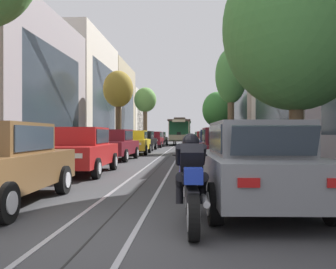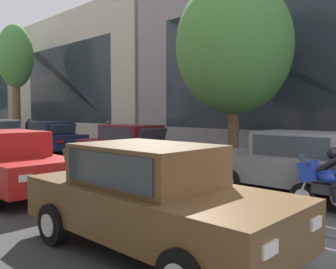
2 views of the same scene
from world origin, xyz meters
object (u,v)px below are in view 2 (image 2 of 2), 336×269
Objects in this scene: parked_car_red_second_left at (8,162)px; street_tree_kerb_right_near at (234,47)px; parked_car_maroon_second_right at (129,146)px; street_tree_kerb_right_second at (15,59)px; parked_car_white_fourth_right at (1,132)px; pedestrian_on_left_pavement at (108,134)px; pedestrian_on_right_pavement at (29,128)px; parked_car_brown_near_left at (152,197)px; parked_car_grey_near_right at (297,163)px; parked_car_navy_mid_right at (51,137)px.

parked_car_red_second_left is 0.68× the size of street_tree_kerb_right_near.
street_tree_kerb_right_second is at bearing 82.62° from parked_car_maroon_second_right.
parked_car_white_fourth_right is (5.16, 14.38, 0.00)m from parked_car_red_second_left.
pedestrian_on_right_pavement is (0.19, 10.20, -0.01)m from pedestrian_on_left_pavement.
parked_car_brown_near_left is 5.35m from parked_car_red_second_left.
parked_car_white_fourth_right is at bearing 94.86° from street_tree_kerb_right_near.
parked_car_white_fourth_right is at bearing -138.29° from pedestrian_on_right_pavement.
street_tree_kerb_right_second is at bearing 89.02° from street_tree_kerb_right_near.
pedestrian_on_right_pavement is at bearing 35.76° from street_tree_kerb_right_second.
pedestrian_on_left_pavement is (3.01, 12.07, 0.09)m from parked_car_grey_near_right.
pedestrian_on_left_pavement is (7.95, 6.83, 0.09)m from parked_car_red_second_left.
parked_car_maroon_second_right is at bearing 53.61° from parked_car_brown_near_left.
parked_car_red_second_left is at bearing 90.37° from parked_car_brown_near_left.
pedestrian_on_right_pavement is (1.25, 0.90, -4.83)m from street_tree_kerb_right_second.
parked_car_brown_near_left is 0.68× the size of street_tree_kerb_right_near.
parked_car_maroon_second_right is 6.25m from parked_car_navy_mid_right.
parked_car_brown_near_left is 23.79m from pedestrian_on_right_pavement.
pedestrian_on_left_pavement reaches higher than parked_car_red_second_left.
parked_car_brown_near_left is 1.01× the size of parked_car_white_fourth_right.
parked_car_navy_mid_right and parked_car_white_fourth_right have the same top height.
street_tree_kerb_right_near is 9.71m from pedestrian_on_left_pavement.
pedestrian_on_left_pavement is at bearing 81.33° from street_tree_kerb_right_near.
parked_car_maroon_second_right reaches higher than pedestrian_on_right_pavement.
parked_car_red_second_left is 18.87m from pedestrian_on_right_pavement.
street_tree_kerb_right_near is at bearing -85.14° from parked_car_white_fourth_right.
parked_car_navy_mid_right is at bearing 89.47° from parked_car_maroon_second_right.
parked_car_red_second_left is 2.79× the size of pedestrian_on_right_pavement.
street_tree_kerb_right_second reaches higher than parked_car_red_second_left.
parked_car_brown_near_left is at bearing -111.10° from parked_car_navy_mid_right.
parked_car_red_second_left is 2.77× the size of pedestrian_on_left_pavement.
street_tree_kerb_right_second is at bearing 84.80° from parked_car_grey_near_right.
pedestrian_on_left_pavement is 10.20m from pedestrian_on_right_pavement.
street_tree_kerb_right_second is at bearing 66.88° from parked_car_red_second_left.
pedestrian_on_left_pavement is at bearing 56.97° from parked_car_brown_near_left.
street_tree_kerb_right_second is (1.72, 1.75, 4.92)m from parked_car_white_fourth_right.
pedestrian_on_right_pavement is at bearing 88.94° from pedestrian_on_left_pavement.
parked_car_maroon_second_right is 0.54× the size of street_tree_kerb_right_second.
street_tree_kerb_right_second is at bearing 77.72° from parked_car_navy_mid_right.
pedestrian_on_right_pavement is (8.14, 17.03, 0.09)m from parked_car_red_second_left.
parked_car_navy_mid_right is 6.78m from parked_car_white_fourth_right.
parked_car_grey_near_right is 0.55× the size of street_tree_kerb_right_second.
parked_car_grey_near_right is at bearing 1.22° from parked_car_brown_near_left.
parked_car_white_fourth_right is at bearing 70.25° from parked_car_red_second_left.
street_tree_kerb_right_second is at bearing -144.24° from pedestrian_on_right_pavement.
parked_car_grey_near_right is 12.84m from parked_car_navy_mid_right.
pedestrian_on_left_pavement is (7.91, 12.17, 0.09)m from parked_car_brown_near_left.
street_tree_kerb_right_second is (1.91, 14.77, 4.92)m from parked_car_maroon_second_right.
parked_car_brown_near_left is 0.55× the size of street_tree_kerb_right_second.
parked_car_red_second_left is 7.20m from parked_car_grey_near_right.
pedestrian_on_left_pavement is (2.92, -0.77, 0.09)m from parked_car_navy_mid_right.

